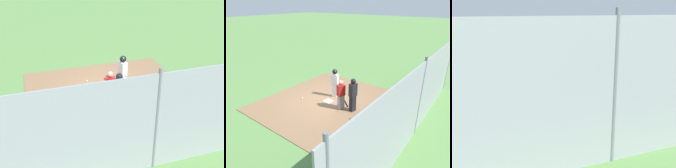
% 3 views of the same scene
% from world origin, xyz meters
% --- Properties ---
extents(ground_plane, '(140.00, 140.00, 0.00)m').
position_xyz_m(ground_plane, '(0.00, 0.00, 0.00)').
color(ground_plane, '#5B8947').
extents(dirt_infield, '(7.20, 6.40, 0.03)m').
position_xyz_m(dirt_infield, '(0.00, 0.00, 0.01)').
color(dirt_infield, '#896647').
rests_on(dirt_infield, ground_plane).
extents(home_plate, '(0.47, 0.47, 0.02)m').
position_xyz_m(home_plate, '(0.00, 0.00, 0.04)').
color(home_plate, white).
rests_on(home_plate, dirt_infield).
extents(catcher, '(0.45, 0.38, 1.56)m').
position_xyz_m(catcher, '(-0.22, -1.05, 0.84)').
color(catcher, '#9E9EA3').
rests_on(catcher, dirt_infield).
extents(umpire, '(0.41, 0.31, 1.75)m').
position_xyz_m(umpire, '(-0.05, -1.66, 0.95)').
color(umpire, black).
rests_on(umpire, dirt_infield).
extents(runner, '(0.34, 0.43, 1.69)m').
position_xyz_m(runner, '(0.71, 0.07, 1.00)').
color(runner, silver).
rests_on(runner, dirt_infield).
extents(baseball_bat, '(0.53, 0.61, 0.06)m').
position_xyz_m(baseball_bat, '(0.35, -0.98, 0.06)').
color(baseball_bat, black).
rests_on(baseball_bat, dirt_infield).
extents(baseball, '(0.07, 0.07, 0.07)m').
position_xyz_m(baseball, '(-0.67, 1.40, 0.07)').
color(baseball, white).
rests_on(baseball, dirt_infield).
extents(backstop_fence, '(12.00, 0.10, 3.35)m').
position_xyz_m(backstop_fence, '(0.00, -4.77, 1.60)').
color(backstop_fence, '#93999E').
rests_on(backstop_fence, ground_plane).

